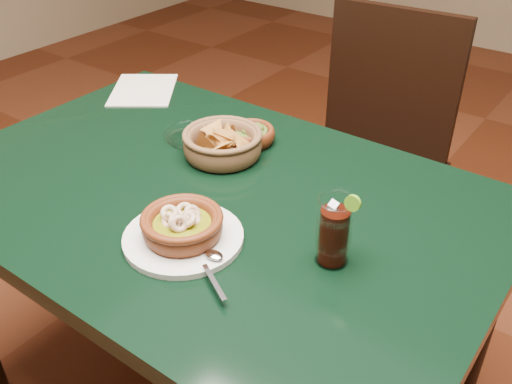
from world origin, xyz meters
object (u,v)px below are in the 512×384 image
Objects in this scene: dining_chair at (369,155)px; cola_drink at (334,231)px; chip_basket at (222,144)px; shrimp_plate at (183,228)px; dining_table at (210,228)px.

dining_chair is 0.86m from cola_drink.
dining_chair reaches higher than chip_basket.
chip_basket is at bearing 155.89° from cola_drink.
dining_chair is 6.39× the size of cola_drink.
chip_basket is (-0.11, -0.58, 0.26)m from dining_chair.
chip_basket is at bearing 116.00° from shrimp_plate.
chip_basket is 1.44× the size of cola_drink.
dining_table is 0.72m from dining_chair.
dining_chair is at bearing 86.67° from dining_table.
chip_basket is (-0.07, 0.13, 0.13)m from dining_table.
dining_table is 8.07× the size of cola_drink.
cola_drink reaches higher than dining_table.
dining_chair is at bearing 110.49° from cola_drink.
cola_drink is (0.32, -0.04, 0.16)m from dining_table.
shrimp_plate is at bearing -64.00° from chip_basket.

